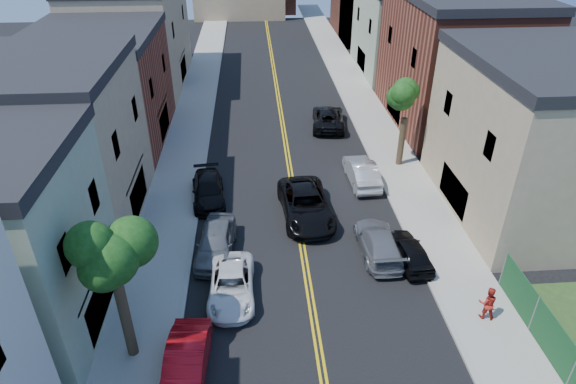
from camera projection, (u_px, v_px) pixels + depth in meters
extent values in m
cube|color=gray|center=(191.00, 117.00, 43.12)|extent=(3.20, 100.00, 0.15)
cube|color=gray|center=(369.00, 112.00, 44.11)|extent=(3.20, 100.00, 0.15)
cube|color=gray|center=(211.00, 117.00, 43.23)|extent=(0.30, 100.00, 0.15)
cube|color=gray|center=(350.00, 113.00, 44.00)|extent=(0.30, 100.00, 0.15)
cube|color=#998466|center=(49.00, 150.00, 27.65)|extent=(9.00, 10.00, 9.00)
cube|color=brown|center=(100.00, 92.00, 37.29)|extent=(9.00, 12.00, 8.00)
cube|color=#998466|center=(134.00, 36.00, 48.84)|extent=(9.00, 16.00, 9.50)
cube|color=#998466|center=(538.00, 142.00, 28.56)|extent=(9.00, 12.00, 9.00)
cube|color=brown|center=(453.00, 63.00, 40.24)|extent=(9.00, 14.00, 10.00)
cube|color=gray|center=(404.00, 32.00, 52.56)|extent=(9.00, 12.00, 8.50)
cylinder|color=#312418|center=(126.00, 318.00, 19.89)|extent=(0.44, 0.44, 3.96)
sphere|color=#0E350E|center=(105.00, 232.00, 17.64)|extent=(5.20, 5.20, 5.20)
sphere|color=#0E350E|center=(112.00, 213.00, 16.81)|extent=(3.90, 3.90, 3.90)
sphere|color=#0E350E|center=(97.00, 236.00, 18.33)|extent=(3.64, 3.64, 3.64)
cylinder|color=#312418|center=(401.00, 141.00, 34.63)|extent=(0.44, 0.44, 3.52)
sphere|color=#0E350E|center=(408.00, 90.00, 32.69)|extent=(4.40, 4.40, 4.40)
sphere|color=#0E350E|center=(418.00, 79.00, 31.98)|extent=(3.30, 3.30, 3.30)
sphere|color=#0E350E|center=(399.00, 95.00, 33.27)|extent=(3.08, 3.08, 3.08)
imported|color=red|center=(186.00, 364.00, 19.64)|extent=(1.83, 4.59, 1.48)
imported|color=silver|center=(232.00, 285.00, 23.75)|extent=(2.20, 4.74, 1.31)
imported|color=#5B5E63|center=(216.00, 242.00, 26.43)|extent=(2.34, 4.95, 1.64)
imported|color=black|center=(208.00, 190.00, 31.29)|extent=(2.47, 5.03, 1.41)
imported|color=slate|center=(378.00, 242.00, 26.57)|extent=(2.03, 4.94, 1.43)
imported|color=black|center=(409.00, 251.00, 26.00)|extent=(2.01, 4.13, 1.36)
imported|color=#B5B8BE|center=(362.00, 172.00, 33.14)|extent=(1.87, 4.87, 1.58)
imported|color=black|center=(328.00, 118.00, 41.23)|extent=(3.21, 5.83, 1.55)
imported|color=black|center=(306.00, 205.00, 29.53)|extent=(3.27, 6.34, 1.71)
imported|color=#AA211A|center=(487.00, 303.00, 22.23)|extent=(0.98, 0.85, 1.70)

